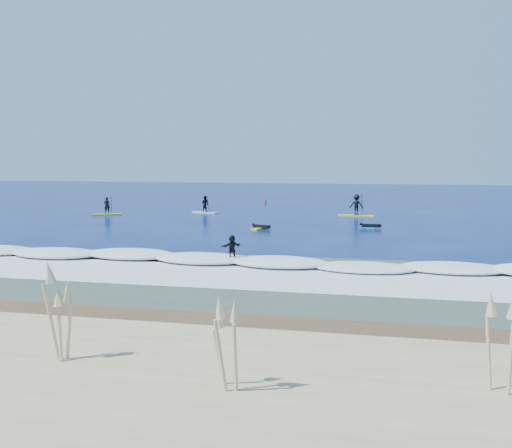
% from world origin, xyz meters
% --- Properties ---
extents(ground, '(160.00, 160.00, 0.00)m').
position_xyz_m(ground, '(0.00, 0.00, 0.00)').
color(ground, '#030D40').
rests_on(ground, ground).
extents(wet_sand_strip, '(90.00, 5.00, 0.08)m').
position_xyz_m(wet_sand_strip, '(0.00, -21.50, 0.00)').
color(wet_sand_strip, '#473021').
rests_on(wet_sand_strip, ground).
extents(shallow_water, '(90.00, 13.00, 0.01)m').
position_xyz_m(shallow_water, '(0.00, -14.00, 0.01)').
color(shallow_water, '#364A39').
rests_on(shallow_water, ground).
extents(breaking_wave, '(40.00, 6.00, 0.30)m').
position_xyz_m(breaking_wave, '(0.00, -10.00, 0.00)').
color(breaking_wave, white).
rests_on(breaking_wave, ground).
extents(whitewater, '(34.00, 5.00, 0.02)m').
position_xyz_m(whitewater, '(0.00, -13.00, 0.00)').
color(whitewater, silver).
rests_on(whitewater, ground).
extents(sup_paddler_left, '(2.67, 1.85, 1.87)m').
position_xyz_m(sup_paddler_left, '(-14.77, 11.14, 0.59)').
color(sup_paddler_left, yellow).
rests_on(sup_paddler_left, ground).
extents(sup_paddler_center, '(2.74, 1.56, 1.88)m').
position_xyz_m(sup_paddler_center, '(-6.48, 14.69, 0.70)').
color(sup_paddler_center, silver).
rests_on(sup_paddler_center, ground).
extents(sup_paddler_right, '(3.27, 1.00, 2.27)m').
position_xyz_m(sup_paddler_right, '(7.67, 14.61, 0.88)').
color(sup_paddler_right, yellow).
rests_on(sup_paddler_right, ground).
extents(prone_paddler_near, '(1.47, 1.94, 0.40)m').
position_xyz_m(prone_paddler_near, '(1.19, 3.76, 0.13)').
color(prone_paddler_near, yellow).
rests_on(prone_paddler_near, ground).
extents(prone_paddler_far, '(1.61, 2.04, 0.42)m').
position_xyz_m(prone_paddler_far, '(9.05, 5.87, 0.14)').
color(prone_paddler_far, '#186EB7').
rests_on(prone_paddler_far, ground).
extents(wave_surfer, '(1.60, 1.59, 1.28)m').
position_xyz_m(wave_surfer, '(2.62, -10.11, 0.74)').
color(wave_surfer, silver).
rests_on(wave_surfer, breaking_wave).
extents(marker_buoy, '(0.24, 0.24, 0.58)m').
position_xyz_m(marker_buoy, '(-3.21, 27.52, 0.25)').
color(marker_buoy, red).
rests_on(marker_buoy, ground).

